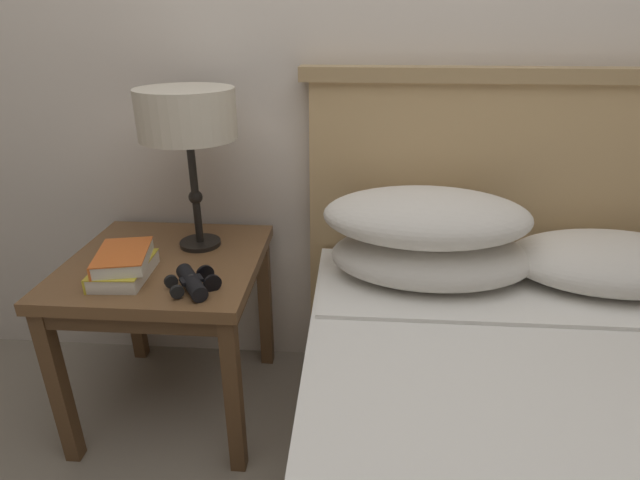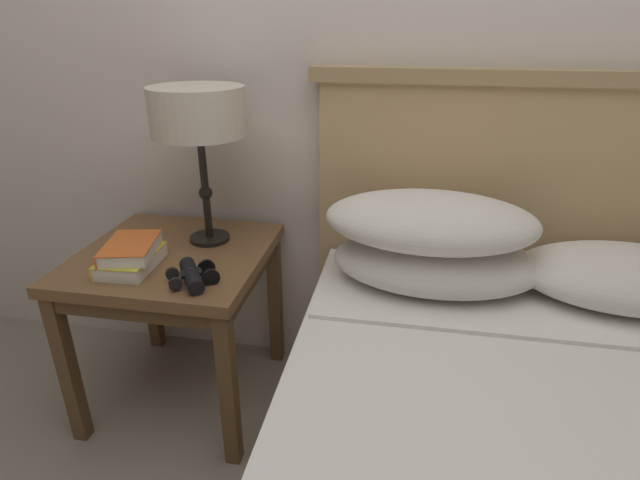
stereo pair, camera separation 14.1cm
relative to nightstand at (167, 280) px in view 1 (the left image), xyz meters
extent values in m
cube|color=brown|center=(0.00, 0.00, 0.06)|extent=(0.58, 0.58, 0.04)
cube|color=brown|center=(0.00, 0.00, 0.01)|extent=(0.55, 0.55, 0.05)
cube|color=brown|center=(-0.26, -0.25, -0.22)|extent=(0.04, 0.04, 0.53)
cube|color=brown|center=(0.26, -0.25, -0.22)|extent=(0.04, 0.04, 0.53)
cube|color=brown|center=(-0.26, 0.26, -0.22)|extent=(0.04, 0.04, 0.53)
cube|color=brown|center=(0.26, 0.26, -0.22)|extent=(0.04, 0.04, 0.53)
cube|color=white|center=(1.07, -0.08, 0.03)|extent=(1.18, 0.28, 0.01)
cube|color=tan|center=(1.07, 0.27, 0.04)|extent=(1.29, 0.06, 1.06)
cube|color=#A4865B|center=(1.07, 0.27, 0.59)|extent=(1.35, 0.10, 0.04)
ellipsoid|color=silver|center=(0.81, 0.03, 0.10)|extent=(0.60, 0.36, 0.15)
ellipsoid|color=silver|center=(1.33, 0.03, 0.10)|extent=(0.60, 0.36, 0.15)
ellipsoid|color=silver|center=(0.79, 0.03, 0.22)|extent=(0.60, 0.36, 0.15)
cylinder|color=black|center=(0.08, 0.11, 0.08)|extent=(0.13, 0.13, 0.01)
cylinder|color=black|center=(0.08, 0.11, 0.26)|extent=(0.02, 0.02, 0.33)
sphere|color=black|center=(0.08, 0.11, 0.24)|extent=(0.04, 0.04, 0.04)
cylinder|color=beige|center=(0.08, 0.11, 0.49)|extent=(0.29, 0.29, 0.14)
cube|color=silver|center=(-0.07, -0.12, 0.10)|extent=(0.15, 0.21, 0.04)
cube|color=gold|center=(-0.07, -0.12, 0.12)|extent=(0.15, 0.21, 0.00)
cube|color=gold|center=(-0.14, -0.13, 0.10)|extent=(0.02, 0.21, 0.04)
cube|color=silver|center=(-0.06, -0.12, 0.14)|extent=(0.17, 0.22, 0.03)
cube|color=orange|center=(-0.06, -0.12, 0.15)|extent=(0.17, 0.22, 0.00)
cube|color=orange|center=(-0.13, -0.14, 0.14)|extent=(0.05, 0.19, 0.04)
cylinder|color=black|center=(0.16, -0.21, 0.10)|extent=(0.09, 0.10, 0.04)
cylinder|color=black|center=(0.20, -0.18, 0.10)|extent=(0.05, 0.04, 0.05)
cylinder|color=black|center=(0.12, -0.23, 0.10)|extent=(0.04, 0.03, 0.04)
cylinder|color=black|center=(0.13, -0.15, 0.10)|extent=(0.09, 0.10, 0.04)
cylinder|color=black|center=(0.17, -0.13, 0.10)|extent=(0.05, 0.04, 0.05)
cylinder|color=black|center=(0.09, -0.18, 0.10)|extent=(0.04, 0.03, 0.04)
cube|color=black|center=(0.15, -0.18, 0.11)|extent=(0.07, 0.06, 0.01)
cylinder|color=black|center=(0.15, -0.18, 0.11)|extent=(0.02, 0.02, 0.02)
camera|label=1|loc=(0.58, -1.33, 0.75)|focal=28.00mm
camera|label=2|loc=(0.72, -1.32, 0.75)|focal=28.00mm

